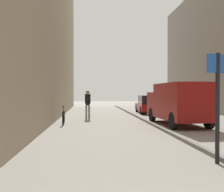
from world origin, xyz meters
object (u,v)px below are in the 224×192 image
Objects in this scene: street_sign_post at (217,98)px; bicycle_leaning at (64,117)px; pedestrian_main_foreground at (88,102)px; parked_car at (149,104)px; delivery_van at (178,102)px.

bicycle_leaning is at bearing -77.56° from street_sign_post.
parked_car is at bearing 47.73° from pedestrian_main_foreground.
delivery_van is at bearing -117.04° from street_sign_post.
pedestrian_main_foreground is at bearing -135.00° from parked_car.
street_sign_post is (-1.56, -7.53, 0.38)m from delivery_van.
street_sign_post is 9.46m from bicycle_leaning.
bicycle_leaning is at bearing -107.26° from pedestrian_main_foreground.
street_sign_post reaches higher than bicycle_leaning.
bicycle_leaning is (-6.24, -7.38, -0.33)m from parked_car.
delivery_van reaches higher than bicycle_leaning.
street_sign_post is (-1.87, -15.69, 0.83)m from parked_car.
street_sign_post is at bearing -68.54° from pedestrian_main_foreground.
parked_car is 1.65× the size of street_sign_post.
pedestrian_main_foreground is at bearing 139.13° from delivery_van.
pedestrian_main_foreground is 0.70× the size of street_sign_post.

